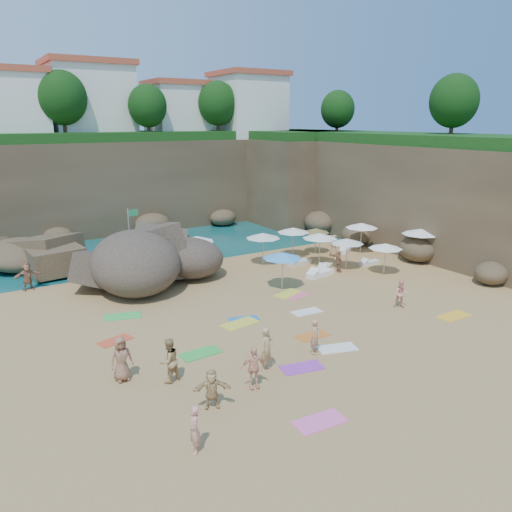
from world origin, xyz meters
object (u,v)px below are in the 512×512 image
rock_outcrop (128,279)px  parasol_1 (263,236)px  flag_pole (131,229)px  person_stand_5 (27,276)px  person_stand_4 (334,246)px  lounger_0 (173,275)px  person_stand_1 (169,361)px  parasol_0 (197,239)px  parasol_2 (320,236)px  person_stand_6 (194,430)px  person_stand_3 (339,262)px  person_stand_0 (267,349)px  person_stand_2 (158,260)px

rock_outcrop → parasol_1: 9.52m
flag_pole → person_stand_5: (-7.09, -2.07, -1.67)m
person_stand_4 → person_stand_5: 20.87m
lounger_0 → person_stand_1: bearing=-133.4°
flag_pole → person_stand_1: 17.25m
parasol_0 → parasol_2: bearing=-27.9°
rock_outcrop → parasol_0: parasol_0 is taller
person_stand_4 → person_stand_6: person_stand_4 is taller
parasol_2 → person_stand_3: parasol_2 is taller
lounger_0 → person_stand_4: 12.31m
parasol_2 → rock_outcrop: bearing=162.2°
lounger_0 → person_stand_5: person_stand_5 is taller
parasol_0 → person_stand_0: (-3.92, -14.81, -1.09)m
parasol_0 → person_stand_1: parasol_0 is taller
person_stand_0 → person_stand_1: 3.89m
rock_outcrop → person_stand_0: person_stand_0 is taller
person_stand_6 → person_stand_2: bearing=178.2°
parasol_0 → person_stand_1: size_ratio=1.30×
parasol_1 → flag_pole: bearing=147.9°
rock_outcrop → parasol_0: (4.93, -0.03, 2.02)m
flag_pole → person_stand_2: (0.85, -2.73, -1.71)m
parasol_0 → parasol_1: (4.17, -1.80, 0.07)m
parasol_2 → person_stand_4: 3.02m
person_stand_3 → person_stand_4: 4.07m
parasol_0 → parasol_2: size_ratio=0.96×
parasol_2 → person_stand_0: parasol_2 is taller
flag_pole → person_stand_0: (-0.34, -17.88, -1.61)m
person_stand_3 → parasol_0: bearing=67.1°
rock_outcrop → parasol_1: bearing=-11.4°
person_stand_1 → person_stand_4: bearing=-165.5°
person_stand_2 → person_stand_4: (12.60, -3.02, -0.02)m
person_stand_1 → person_stand_5: (-3.05, 14.61, -0.03)m
flag_pole → parasol_2: bearing=-32.5°
lounger_0 → person_stand_6: 17.96m
parasol_2 → person_stand_4: parasol_2 is taller
rock_outcrop → person_stand_2: 2.37m
parasol_0 → flag_pole: bearing=139.4°
rock_outcrop → person_stand_1: (-2.68, -13.65, 0.90)m
person_stand_0 → person_stand_2: bearing=60.9°
flag_pole → person_stand_6: 21.74m
parasol_0 → lounger_0: (-2.33, -1.18, -1.87)m
flag_pole → person_stand_0: 17.96m
person_stand_1 → parasol_1: bearing=-152.4°
flag_pole → person_stand_1: (-4.04, -16.68, -1.64)m
parasol_1 → lounger_0: (-6.50, 0.62, -1.94)m
person_stand_0 → person_stand_6: person_stand_0 is taller
person_stand_0 → person_stand_1: size_ratio=1.04×
flag_pole → person_stand_1: flag_pole is taller
parasol_2 → lounger_0: (-9.79, 2.77, -1.95)m
person_stand_0 → person_stand_3: size_ratio=1.28×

